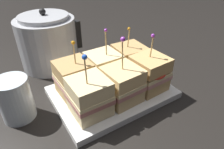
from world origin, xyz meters
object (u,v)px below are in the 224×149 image
sandwich_back_right (129,60)px  sandwich_back_left (74,78)px  serving_platter (112,92)px  kettle_steel (48,42)px  sandwich_front_left (89,97)px  drinking_glass (15,99)px  sandwich_back_center (103,68)px  sandwich_front_center (122,85)px  sandwich_front_right (149,73)px

sandwich_back_right → sandwich_back_left: bearing=-179.8°
serving_platter → kettle_steel: size_ratio=1.48×
sandwich_front_left → drinking_glass: 0.17m
sandwich_back_left → serving_platter: bearing=-26.5°
serving_platter → sandwich_back_right: 0.11m
sandwich_back_center → drinking_glass: sandwich_back_center is taller
sandwich_front_center → sandwich_back_center: (0.00, 0.09, -0.00)m
drinking_glass → sandwich_back_right: bearing=-0.8°
sandwich_back_left → drinking_glass: sandwich_back_left is taller
sandwich_back_left → sandwich_back_center: (0.09, 0.00, -0.00)m
sandwich_front_center → drinking_glass: bearing=157.6°
sandwich_front_left → kettle_steel: 0.31m
kettle_steel → sandwich_front_right: bearing=-60.1°
sandwich_back_left → sandwich_back_right: size_ratio=1.01×
sandwich_front_center → sandwich_back_right: (0.09, 0.09, -0.00)m
sandwich_back_right → drinking_glass: sandwich_back_right is taller
sandwich_front_left → sandwich_back_center: (0.09, 0.09, -0.00)m
sandwich_front_left → drinking_glass: bearing=146.5°
sandwich_front_left → sandwich_back_right: 0.20m
drinking_glass → serving_platter: bearing=-12.0°
sandwich_front_left → sandwich_back_left: size_ratio=1.06×
sandwich_back_right → sandwich_front_center: bearing=-134.6°
serving_platter → sandwich_front_right: sandwich_front_right is taller
sandwich_front_center → sandwich_front_right: size_ratio=1.09×
sandwich_back_right → sandwich_front_right: bearing=-90.4°
serving_platter → sandwich_back_right: bearing=26.6°
sandwich_back_left → sandwich_back_center: size_ratio=0.92×
sandwich_front_center → sandwich_back_left: sandwich_front_center is taller
sandwich_front_left → sandwich_back_right: bearing=26.7°
sandwich_back_right → sandwich_back_center: bearing=-180.0°
kettle_steel → drinking_glass: (-0.15, -0.21, -0.03)m
sandwich_back_right → serving_platter: bearing=-153.4°
sandwich_back_left → sandwich_back_center: sandwich_back_center is taller
serving_platter → kettle_steel: 0.28m
sandwich_back_left → kettle_steel: 0.22m
sandwich_front_left → sandwich_front_right: sandwich_front_left is taller
sandwich_front_right → kettle_steel: size_ratio=0.74×
sandwich_front_center → sandwich_front_right: sandwich_front_center is taller
sandwich_front_center → sandwich_front_right: bearing=1.1°
sandwich_front_left → sandwich_front_center: 0.09m
sandwich_back_center → sandwich_front_left: bearing=-134.6°
sandwich_front_center → sandwich_back_center: bearing=89.9°
serving_platter → kettle_steel: (-0.09, 0.26, 0.08)m
sandwich_front_left → kettle_steel: size_ratio=0.75×
sandwich_back_center → kettle_steel: (-0.09, 0.21, 0.02)m
sandwich_front_right → sandwich_back_left: size_ratio=1.05×
sandwich_front_left → sandwich_back_center: size_ratio=0.98×
sandwich_back_center → kettle_steel: kettle_steel is taller
serving_platter → sandwich_back_left: sandwich_back_left is taller
sandwich_front_right → sandwich_back_right: (0.00, 0.09, -0.00)m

